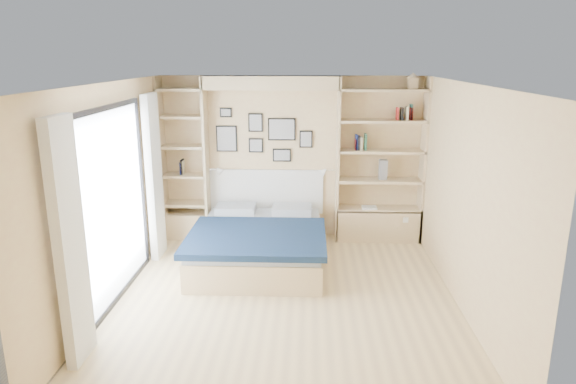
{
  "coord_description": "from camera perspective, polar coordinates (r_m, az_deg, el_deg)",
  "views": [
    {
      "loc": [
        0.26,
        -5.55,
        2.79
      ],
      "look_at": [
        -0.0,
        0.9,
        1.07
      ],
      "focal_mm": 32.0,
      "sensor_mm": 36.0,
      "label": 1
    }
  ],
  "objects": [
    {
      "name": "deck_chair",
      "position": [
        7.33,
        -28.31,
        -5.89
      ],
      "size": [
        0.81,
        0.98,
        0.85
      ],
      "rotation": [
        0.0,
        0.0,
        -0.42
      ],
      "color": "tan",
      "rests_on": "ground"
    },
    {
      "name": "shelf_decor",
      "position": [
        7.74,
        8.45,
        6.51
      ],
      "size": [
        3.55,
        0.23,
        2.03
      ],
      "color": "#A51E1E",
      "rests_on": "ground"
    },
    {
      "name": "ground",
      "position": [
        6.22,
        -0.32,
        -11.71
      ],
      "size": [
        4.5,
        4.5,
        0.0
      ],
      "primitive_type": "plane",
      "color": "#E3C589",
      "rests_on": "ground"
    },
    {
      "name": "bed",
      "position": [
        7.15,
        -3.19,
        -5.6
      ],
      "size": [
        1.8,
        2.25,
        1.07
      ],
      "color": "tan",
      "rests_on": "ground"
    },
    {
      "name": "photo_gallery",
      "position": [
        7.89,
        -2.89,
        6.3
      ],
      "size": [
        1.48,
        0.02,
        0.82
      ],
      "color": "black",
      "rests_on": "ground"
    },
    {
      "name": "reading_lamps",
      "position": [
        7.76,
        -1.87,
        2.37
      ],
      "size": [
        1.92,
        0.12,
        0.15
      ],
      "color": "silver",
      "rests_on": "ground"
    },
    {
      "name": "room_shell",
      "position": [
        7.3,
        -2.81,
        1.38
      ],
      "size": [
        4.5,
        4.5,
        4.5
      ],
      "color": "#DEC385",
      "rests_on": "ground"
    }
  ]
}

